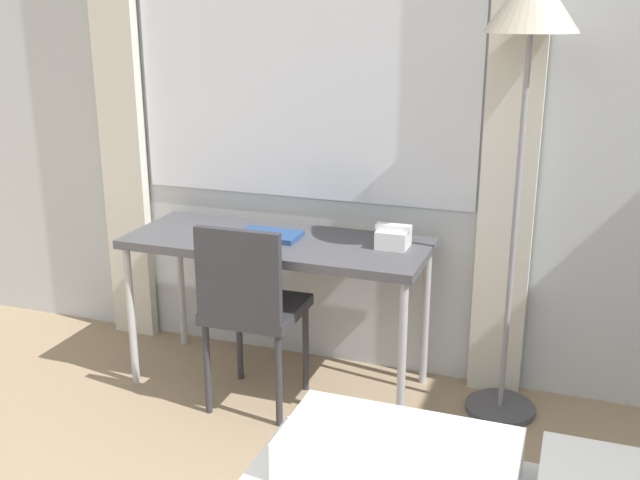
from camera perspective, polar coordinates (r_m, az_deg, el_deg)
name	(u,v)px	position (r m, az deg, el deg)	size (l,w,h in m)	color
wall_back_with_window	(407,97)	(3.47, 6.64, 10.78)	(5.68, 0.13, 2.70)	silver
desk	(277,251)	(3.45, -3.28, -0.85)	(1.39, 0.55, 0.73)	#4C4C51
desk_chair	(250,303)	(3.28, -5.33, -4.78)	(0.41, 0.41, 0.88)	#333338
standing_lamp	(530,39)	(3.10, 15.70, 14.53)	(0.37, 0.37, 1.91)	#4C4C51
telephone	(393,237)	(3.31, 5.61, 0.21)	(0.16, 0.14, 0.10)	white
book	(269,235)	(3.45, -3.87, 0.39)	(0.28, 0.18, 0.02)	navy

